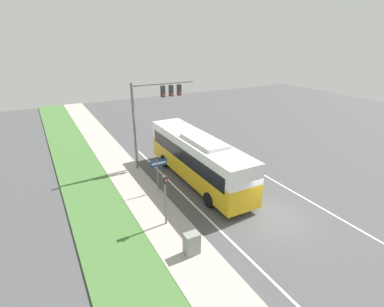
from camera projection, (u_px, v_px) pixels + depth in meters
The scene contains 10 objects.
ground_plane at pixel (274, 219), 18.48m from camera, with size 80.00×80.00×0.00m, color #4C4C4F.
sidewalk at pixel (185, 250), 15.72m from camera, with size 2.80×80.00×0.12m.
grass_verge at pixel (126, 272), 14.32m from camera, with size 3.60×80.00×0.10m.
lane_divider_near at pixel (226, 236), 16.89m from camera, with size 0.14×30.00×0.01m.
lane_divider_far at pixel (315, 204), 20.07m from camera, with size 0.14×30.00×0.01m.
bus at pixel (198, 156), 22.59m from camera, with size 2.70×11.90×3.69m.
signal_gantry at pixel (154, 106), 24.18m from camera, with size 5.40×0.41×7.19m.
pedestrian_signal at pixel (165, 193), 17.09m from camera, with size 0.28×0.34×3.24m.
street_sign at pixel (158, 169), 20.93m from camera, with size 1.23×0.08×2.57m.
utility_cabinet at pixel (192, 243), 15.24m from camera, with size 0.77×0.56×1.16m.
Camera 1 is at (-11.93, -11.36, 10.62)m, focal length 28.00 mm.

